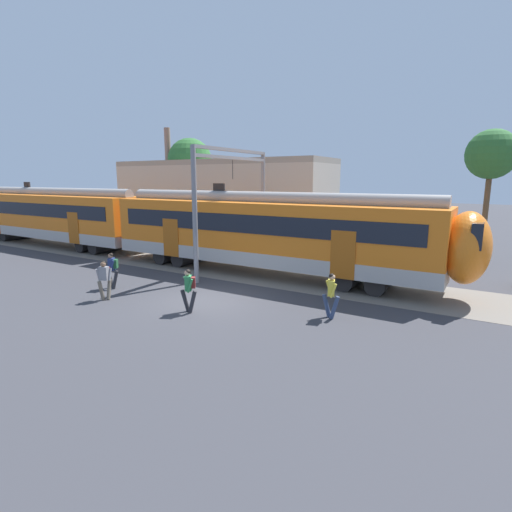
% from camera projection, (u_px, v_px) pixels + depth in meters
% --- Properties ---
extents(ground_plane, '(160.00, 160.00, 0.00)m').
position_uv_depth(ground_plane, '(206.00, 301.00, 16.45)').
color(ground_plane, '#38383D').
extents(track_bed, '(80.00, 4.40, 0.01)m').
position_uv_depth(track_bed, '(121.00, 254.00, 26.84)').
color(track_bed, slate).
rests_on(track_bed, ground).
extents(commuter_train, '(56.65, 3.07, 4.73)m').
position_uv_depth(commuter_train, '(57.00, 216.00, 29.87)').
color(commuter_train, '#B2ADA8').
rests_on(commuter_train, ground).
extents(pedestrian_navy, '(0.71, 0.50, 1.67)m').
position_uv_depth(pedestrian_navy, '(112.00, 267.00, 18.22)').
color(pedestrian_navy, '#28282D').
rests_on(pedestrian_navy, ground).
extents(pedestrian_grey, '(0.53, 0.71, 1.67)m').
position_uv_depth(pedestrian_grey, '(105.00, 277.00, 16.49)').
color(pedestrian_grey, '#6B6051').
rests_on(pedestrian_grey, ground).
extents(pedestrian_green, '(0.71, 0.51, 1.67)m').
position_uv_depth(pedestrian_green, '(189.00, 287.00, 14.93)').
color(pedestrian_green, '#28282D').
rests_on(pedestrian_green, ground).
extents(pedestrian_yellow, '(0.71, 0.53, 1.67)m').
position_uv_depth(pedestrian_yellow, '(331.00, 292.00, 14.30)').
color(pedestrian_yellow, navy).
rests_on(pedestrian_yellow, ground).
extents(catenary_gantry, '(0.24, 6.64, 6.53)m').
position_uv_depth(catenary_gantry, '(233.00, 191.00, 21.34)').
color(catenary_gantry, gray).
rests_on(catenary_gantry, ground).
extents(background_building, '(18.08, 5.00, 9.20)m').
position_uv_depth(background_building, '(220.00, 201.00, 31.94)').
color(background_building, '#B2A899').
rests_on(background_building, ground).
extents(street_tree_right, '(2.88, 2.88, 7.83)m').
position_uv_depth(street_tree_right, '(492.00, 156.00, 23.29)').
color(street_tree_right, brown).
rests_on(street_tree_right, ground).
extents(street_tree_left, '(3.70, 3.70, 8.32)m').
position_uv_depth(street_tree_left, '(190.00, 161.00, 33.55)').
color(street_tree_left, brown).
rests_on(street_tree_left, ground).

